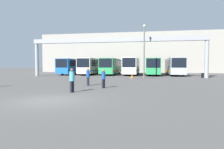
{
  "coord_description": "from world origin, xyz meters",
  "views": [
    {
      "loc": [
        5.36,
        -10.23,
        2.0
      ],
      "look_at": [
        -0.88,
        23.69,
        0.3
      ],
      "focal_mm": 32.0,
      "sensor_mm": 36.0,
      "label": 1
    }
  ],
  "objects_px": {
    "bus_slot_2": "(112,65)",
    "lamp_post": "(144,49)",
    "bus_slot_4": "(153,66)",
    "traffic_cone": "(132,76)",
    "bus_slot_5": "(174,65)",
    "pedestrian_mid_left": "(103,78)",
    "pedestrian_near_left": "(72,80)",
    "bus_slot_1": "(93,65)",
    "bus_slot_0": "(74,66)",
    "pedestrian_near_center": "(88,76)",
    "tire_stack": "(205,75)",
    "bus_slot_3": "(132,65)"
  },
  "relations": [
    {
      "from": "bus_slot_2",
      "to": "bus_slot_1",
      "type": "bearing_deg",
      "value": 176.36
    },
    {
      "from": "bus_slot_0",
      "to": "bus_slot_4",
      "type": "bearing_deg",
      "value": 0.15
    },
    {
      "from": "bus_slot_2",
      "to": "lamp_post",
      "type": "height_order",
      "value": "lamp_post"
    },
    {
      "from": "bus_slot_1",
      "to": "bus_slot_4",
      "type": "distance_m",
      "value": 12.26
    },
    {
      "from": "traffic_cone",
      "to": "lamp_post",
      "type": "bearing_deg",
      "value": 3.32
    },
    {
      "from": "bus_slot_0",
      "to": "tire_stack",
      "type": "xyz_separation_m",
      "value": [
        24.05,
        -7.48,
        -1.45
      ]
    },
    {
      "from": "pedestrian_near_left",
      "to": "tire_stack",
      "type": "bearing_deg",
      "value": -12.77
    },
    {
      "from": "pedestrian_near_left",
      "to": "tire_stack",
      "type": "xyz_separation_m",
      "value": [
        13.89,
        19.09,
        -0.56
      ]
    },
    {
      "from": "bus_slot_1",
      "to": "pedestrian_mid_left",
      "type": "relative_size",
      "value": 7.74
    },
    {
      "from": "lamp_post",
      "to": "pedestrian_near_left",
      "type": "bearing_deg",
      "value": -106.4
    },
    {
      "from": "pedestrian_mid_left",
      "to": "pedestrian_near_center",
      "type": "relative_size",
      "value": 0.96
    },
    {
      "from": "bus_slot_0",
      "to": "pedestrian_near_left",
      "type": "distance_m",
      "value": 28.46
    },
    {
      "from": "tire_stack",
      "to": "pedestrian_near_center",
      "type": "bearing_deg",
      "value": -134.76
    },
    {
      "from": "bus_slot_1",
      "to": "bus_slot_3",
      "type": "bearing_deg",
      "value": -1.2
    },
    {
      "from": "pedestrian_near_center",
      "to": "lamp_post",
      "type": "relative_size",
      "value": 0.21
    },
    {
      "from": "bus_slot_4",
      "to": "tire_stack",
      "type": "height_order",
      "value": "bus_slot_4"
    },
    {
      "from": "bus_slot_0",
      "to": "bus_slot_3",
      "type": "xyz_separation_m",
      "value": [
        12.26,
        -0.13,
        0.08
      ]
    },
    {
      "from": "bus_slot_2",
      "to": "traffic_cone",
      "type": "height_order",
      "value": "bus_slot_2"
    },
    {
      "from": "bus_slot_2",
      "to": "lamp_post",
      "type": "xyz_separation_m",
      "value": [
        6.74,
        -10.21,
        2.44
      ]
    },
    {
      "from": "bus_slot_2",
      "to": "pedestrian_near_center",
      "type": "distance_m",
      "value": 21.64
    },
    {
      "from": "traffic_cone",
      "to": "lamp_post",
      "type": "distance_m",
      "value": 4.36
    },
    {
      "from": "bus_slot_0",
      "to": "bus_slot_5",
      "type": "height_order",
      "value": "bus_slot_5"
    },
    {
      "from": "bus_slot_4",
      "to": "pedestrian_mid_left",
      "type": "bearing_deg",
      "value": -100.91
    },
    {
      "from": "bus_slot_1",
      "to": "pedestrian_near_left",
      "type": "height_order",
      "value": "bus_slot_1"
    },
    {
      "from": "pedestrian_near_left",
      "to": "traffic_cone",
      "type": "distance_m",
      "value": 16.33
    },
    {
      "from": "bus_slot_0",
      "to": "pedestrian_mid_left",
      "type": "distance_m",
      "value": 26.36
    },
    {
      "from": "bus_slot_4",
      "to": "bus_slot_5",
      "type": "distance_m",
      "value": 4.09
    },
    {
      "from": "bus_slot_2",
      "to": "bus_slot_5",
      "type": "xyz_separation_m",
      "value": [
        12.26,
        0.22,
        0.02
      ]
    },
    {
      "from": "bus_slot_3",
      "to": "bus_slot_2",
      "type": "bearing_deg",
      "value": -178.75
    },
    {
      "from": "lamp_post",
      "to": "tire_stack",
      "type": "bearing_deg",
      "value": 17.92
    },
    {
      "from": "pedestrian_near_left",
      "to": "bus_slot_0",
      "type": "bearing_deg",
      "value": 44.19
    },
    {
      "from": "bus_slot_3",
      "to": "pedestrian_mid_left",
      "type": "bearing_deg",
      "value": -91.13
    },
    {
      "from": "pedestrian_near_center",
      "to": "pedestrian_near_left",
      "type": "height_order",
      "value": "pedestrian_near_left"
    },
    {
      "from": "pedestrian_near_center",
      "to": "traffic_cone",
      "type": "height_order",
      "value": "pedestrian_near_center"
    },
    {
      "from": "bus_slot_5",
      "to": "traffic_cone",
      "type": "height_order",
      "value": "bus_slot_5"
    },
    {
      "from": "bus_slot_5",
      "to": "pedestrian_near_center",
      "type": "relative_size",
      "value": 7.39
    },
    {
      "from": "pedestrian_mid_left",
      "to": "pedestrian_near_left",
      "type": "bearing_deg",
      "value": -175.99
    },
    {
      "from": "bus_slot_4",
      "to": "traffic_cone",
      "type": "relative_size",
      "value": 21.47
    },
    {
      "from": "bus_slot_3",
      "to": "lamp_post",
      "type": "relative_size",
      "value": 1.55
    },
    {
      "from": "bus_slot_2",
      "to": "bus_slot_3",
      "type": "distance_m",
      "value": 4.09
    },
    {
      "from": "bus_slot_5",
      "to": "tire_stack",
      "type": "xyz_separation_m",
      "value": [
        3.62,
        -7.48,
        -1.49
      ]
    },
    {
      "from": "bus_slot_0",
      "to": "bus_slot_5",
      "type": "relative_size",
      "value": 1.0
    },
    {
      "from": "bus_slot_1",
      "to": "bus_slot_2",
      "type": "relative_size",
      "value": 1.04
    },
    {
      "from": "bus_slot_1",
      "to": "pedestrian_near_center",
      "type": "relative_size",
      "value": 7.44
    },
    {
      "from": "bus_slot_5",
      "to": "pedestrian_near_center",
      "type": "xyz_separation_m",
      "value": [
        -10.56,
        -21.78,
        -0.96
      ]
    },
    {
      "from": "traffic_cone",
      "to": "lamp_post",
      "type": "xyz_separation_m",
      "value": [
        1.75,
        0.1,
        3.99
      ]
    },
    {
      "from": "bus_slot_2",
      "to": "bus_slot_4",
      "type": "bearing_deg",
      "value": 1.87
    },
    {
      "from": "pedestrian_mid_left",
      "to": "bus_slot_3",
      "type": "bearing_deg",
      "value": 31.31
    },
    {
      "from": "pedestrian_near_left",
      "to": "lamp_post",
      "type": "bearing_deg",
      "value": 6.87
    },
    {
      "from": "bus_slot_4",
      "to": "bus_slot_5",
      "type": "bearing_deg",
      "value": -0.67
    }
  ]
}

